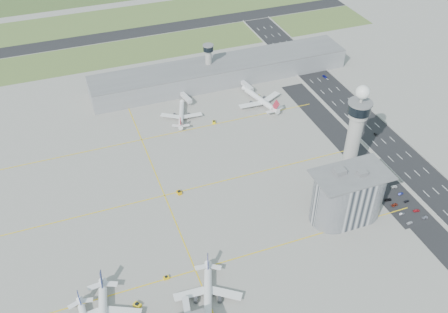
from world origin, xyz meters
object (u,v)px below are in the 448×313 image
object	(u,v)px
tug_4	(214,122)
tug_5	(258,96)
airplane_far_b	(260,96)
car_lot_3	(388,200)
admin_building	(348,195)
car_lot_11	(387,181)
car_hw_2	(325,77)
jet_bridge_far_0	(182,95)
car_lot_4	(382,193)
car_lot_9	(401,194)
car_lot_8	(407,201)
car_hw_1	(376,134)
car_lot_7	(416,211)
car_lot_0	(410,223)
airplane_far_a	(181,111)
tug_1	(166,277)
car_lot_6	(425,217)
control_tower	(355,130)
car_lot_5	(372,183)
car_lot_1	(402,214)
car_hw_4	(279,49)
car_lot_10	(394,187)
tug_2	(137,305)
car_lot_2	(395,205)
airplane_near_c	(208,292)
jet_bridge_far_1	(242,84)
secondary_tower	(208,60)
tug_3	(179,192)

from	to	relation	value
tug_4	tug_5	bearing A→B (deg)	-135.40
airplane_far_b	car_lot_3	xyz separation A→B (m)	(27.95, -125.42, -5.51)
admin_building	airplane_far_b	xyz separation A→B (m)	(3.00, 126.75, -9.14)
car_lot_11	car_hw_2	distance (m)	131.52
admin_building	car_hw_2	xyz separation A→B (m)	(69.42, 144.23, -14.65)
jet_bridge_far_0	car_lot_4	distance (m)	167.39
car_lot_3	car_lot_9	xyz separation A→B (m)	(10.35, 1.76, -0.08)
car_lot_8	car_hw_1	world-z (taller)	car_hw_1
car_lot_4	car_lot_7	xyz separation A→B (m)	(9.69, -19.87, -0.03)
tug_5	car_lot_0	bearing A→B (deg)	-40.36
airplane_far_a	car_lot_11	xyz separation A→B (m)	(98.71, -113.14, -4.42)
jet_bridge_far_0	car_lot_0	size ratio (longest dim) A/B	3.75
car_lot_9	tug_1	bearing A→B (deg)	85.02
tug_5	car_lot_6	world-z (taller)	tug_5
control_tower	car_lot_5	size ratio (longest dim) A/B	18.42
airplane_far_a	car_lot_4	distance (m)	150.81
car_lot_3	tug_4	bearing A→B (deg)	37.85
car_hw_1	car_lot_1	bearing A→B (deg)	-105.49
airplane_far_a	car_hw_4	size ratio (longest dim) A/B	11.00
admin_building	car_lot_5	world-z (taller)	admin_building
car_lot_0	car_lot_8	size ratio (longest dim) A/B	1.08
car_lot_5	car_lot_8	size ratio (longest dim) A/B	1.01
tug_1	car_lot_5	world-z (taller)	tug_1
car_lot_7	car_lot_10	xyz separation A→B (m)	(0.37, 21.93, -0.01)
tug_1	tug_4	world-z (taller)	tug_4
car_lot_0	tug_5	bearing A→B (deg)	4.13
tug_2	car_lot_0	xyz separation A→B (m)	(155.72, -0.39, -0.43)
car_lot_0	car_lot_5	size ratio (longest dim) A/B	1.07
car_lot_3	car_lot_2	bearing A→B (deg)	-162.66
airplane_far_a	car_hw_4	bearing A→B (deg)	-38.98
control_tower	car_lot_10	xyz separation A→B (m)	(21.29, -20.28, -34.46)
airplane_near_c	car_lot_11	bearing A→B (deg)	127.39
tug_4	car_lot_1	distance (m)	143.36
jet_bridge_far_1	car_lot_11	xyz separation A→B (m)	(40.57, -138.09, -2.22)
secondary_tower	tug_2	bearing A→B (deg)	-118.29
airplane_near_c	airplane_far_a	world-z (taller)	airplane_near_c
control_tower	airplane_near_c	distance (m)	128.84
car_lot_8	car_hw_2	xyz separation A→B (m)	(28.92, 147.79, 0.06)
airplane_far_b	car_lot_2	world-z (taller)	airplane_far_b
jet_bridge_far_0	car_lot_10	size ratio (longest dim) A/B	3.33
car_lot_3	car_lot_8	size ratio (longest dim) A/B	1.29
airplane_far_b	jet_bridge_far_0	bearing A→B (deg)	49.19
tug_5	car_lot_0	size ratio (longest dim) A/B	0.90
tug_3	car_hw_1	size ratio (longest dim) A/B	0.94
car_lot_8	car_hw_1	bearing A→B (deg)	-23.47
airplane_far_b	tug_3	xyz separation A→B (m)	(-86.25, -76.19, -5.16)
airplane_near_c	car_lot_3	world-z (taller)	airplane_near_c
car_lot_0	car_hw_1	world-z (taller)	car_lot_0
airplane_far_a	car_lot_5	bearing A→B (deg)	-123.33
secondary_tower	car_lot_2	xyz separation A→B (m)	(53.94, -175.74, -18.22)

